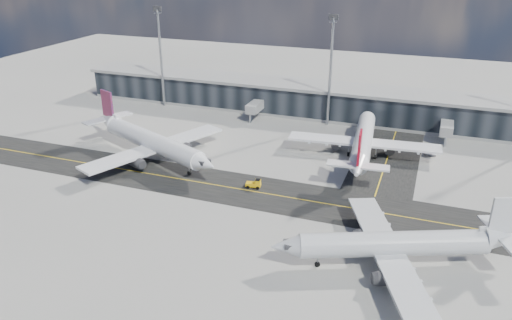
# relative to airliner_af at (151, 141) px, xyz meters

# --- Properties ---
(ground) EXTENTS (300.00, 300.00, 0.00)m
(ground) POSITION_rel_airliner_af_xyz_m (32.26, -11.60, -4.12)
(ground) COLOR gray
(ground) RESTS_ON ground
(taxiway_lanes) EXTENTS (180.00, 63.00, 0.03)m
(taxiway_lanes) POSITION_rel_airliner_af_xyz_m (36.18, -0.86, -4.11)
(taxiway_lanes) COLOR black
(taxiway_lanes) RESTS_ON ground
(terminal_concourse) EXTENTS (152.00, 19.80, 8.80)m
(terminal_concourse) POSITION_rel_airliner_af_xyz_m (32.31, 43.33, -0.03)
(terminal_concourse) COLOR black
(terminal_concourse) RESTS_ON ground
(floodlight_masts) EXTENTS (102.50, 0.70, 28.90)m
(floodlight_masts) POSITION_rel_airliner_af_xyz_m (32.26, 36.40, 11.48)
(floodlight_masts) COLOR gray
(floodlight_masts) RESTS_ON ground
(airliner_af) EXTENTS (40.31, 34.83, 12.48)m
(airliner_af) POSITION_rel_airliner_af_xyz_m (0.00, 0.00, 0.00)
(airliner_af) COLOR silver
(airliner_af) RESTS_ON ground
(airliner_redtail) EXTENTS (34.54, 40.45, 11.98)m
(airliner_redtail) POSITION_rel_airliner_af_xyz_m (44.69, 17.14, -0.17)
(airliner_redtail) COLOR silver
(airliner_redtail) RESTS_ON ground
(airliner_near) EXTENTS (36.12, 31.22, 11.16)m
(airliner_near) POSITION_rel_airliner_af_xyz_m (56.21, -23.07, -0.44)
(airliner_near) COLOR #BABCBF
(airliner_near) RESTS_ON ground
(baggage_tug) EXTENTS (3.13, 1.92, 1.84)m
(baggage_tug) POSITION_rel_airliner_af_xyz_m (27.18, -6.06, -3.20)
(baggage_tug) COLOR yellow
(baggage_tug) RESTS_ON ground
(service_van) EXTENTS (2.72, 5.74, 1.58)m
(service_van) POSITION_rel_airliner_af_xyz_m (59.42, 25.25, -3.33)
(service_van) COLOR silver
(service_van) RESTS_ON ground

